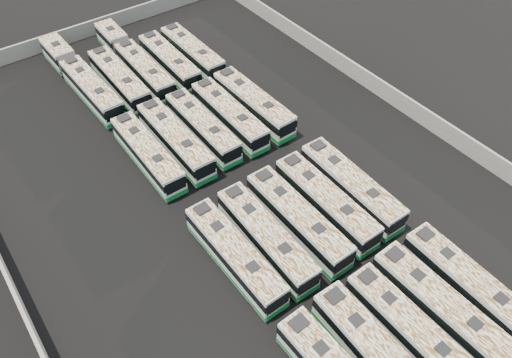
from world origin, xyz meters
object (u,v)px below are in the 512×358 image
Objects in this scene: bus_midback_far_left at (148,154)px; bus_midback_far_right at (253,104)px; bus_midback_center at (203,127)px; bus_midfront_center at (298,220)px; bus_back_far_left at (81,78)px; bus_front_far_right at (468,285)px; bus_midback_right at (229,116)px; bus_back_right at (170,62)px; bus_front_right at (440,308)px; bus_front_left at (378,357)px; bus_back_left at (120,80)px; bus_back_far_right at (193,53)px; bus_midfront_left at (266,238)px; bus_front_center at (411,331)px; bus_midfront_far_left at (235,256)px; bus_midfront_right at (326,202)px; bus_midfront_far_right at (351,187)px; bus_midback_left at (175,140)px; bus_back_center at (134,60)px.

bus_midback_far_left is 0.96× the size of bus_midback_far_right.
bus_midfront_center is at bearing -89.44° from bus_midback_center.
bus_front_far_right is at bearing -74.65° from bus_back_far_left.
bus_midback_right is 13.32m from bus_back_right.
bus_front_right is 1.03× the size of bus_front_far_right.
bus_midback_right reaches higher than bus_back_right.
bus_midback_far_right is at bearing 81.90° from bus_front_right.
bus_front_left is 0.65× the size of bus_back_far_left.
bus_back_left reaches higher than bus_back_right.
bus_front_right is 29.49m from bus_midback_right.
bus_midback_far_right reaches higher than bus_back_far_right.
bus_front_center is at bearing -74.03° from bus_midfront_left.
bus_front_left reaches higher than bus_back_far_right.
bus_midfront_right is (10.27, -0.13, 0.03)m from bus_midfront_far_left.
bus_front_far_right is at bearing -84.74° from bus_back_right.
bus_midback_far_left is at bearing 123.54° from bus_midfront_right.
bus_front_right is at bearing -76.16° from bus_midfront_center.
bus_midfront_right is at bearing -89.26° from bus_back_right.
bus_back_far_left is 10.96m from bus_back_right.
bus_midfront_left is (-0.05, 13.49, -0.02)m from bus_front_left.
bus_midfront_far_right is at bearing -77.62° from bus_midback_right.
bus_back_left is at bearing 103.67° from bus_midfront_right.
bus_back_left is (-3.45, 29.44, -0.03)m from bus_midfront_center.
bus_midfront_far_left is 0.99× the size of bus_midfront_left.
bus_back_far_left is at bearing 95.81° from bus_front_left.
bus_back_far_left is (-3.54, 16.72, -0.02)m from bus_midback_left.
bus_front_right is 1.01× the size of bus_midfront_left.
bus_back_far_right reaches higher than bus_back_center.
bus_front_center is at bearing -63.79° from bus_midfront_far_left.
bus_front_far_right is 1.01× the size of bus_midback_far_left.
bus_midfront_far_left is at bearing -115.33° from bus_back_far_right.
bus_back_right is at bearing 90.57° from bus_midfront_right.
bus_midfront_right is at bearing -1.06° from bus_midfront_far_left.
bus_midfront_center is at bearing -177.89° from bus_midfront_far_right.
bus_midback_right is (10.27, 0.13, 0.02)m from bus_midback_far_left.
bus_midback_center is (-0.04, 16.11, -0.08)m from bus_midfront_center.
bus_midfront_far_right is at bearing 1.38° from bus_midfront_right.
bus_midback_far_right is 16.85m from bus_back_left.
bus_back_far_right is at bearing 91.12° from bus_midfront_far_right.
bus_midfront_center reaches higher than bus_midback_far_left.
bus_front_left reaches higher than bus_midfront_right.
bus_midfront_right is (3.44, 0.05, -0.02)m from bus_midfront_center.
bus_midfront_far_right is 18.90m from bus_midback_left.
bus_midback_center is at bearing 114.18° from bus_midfront_far_right.
bus_midback_center is 0.65× the size of bus_back_center.
bus_front_right is 1.00× the size of bus_midback_far_right.
bus_midback_far_right is at bearing 67.12° from bus_midfront_center.
bus_midfront_right is (3.47, 13.49, 0.06)m from bus_front_center.
bus_back_far_right is at bearing 76.35° from bus_midback_right.
bus_midfront_far_right is at bearing 74.45° from bus_front_right.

